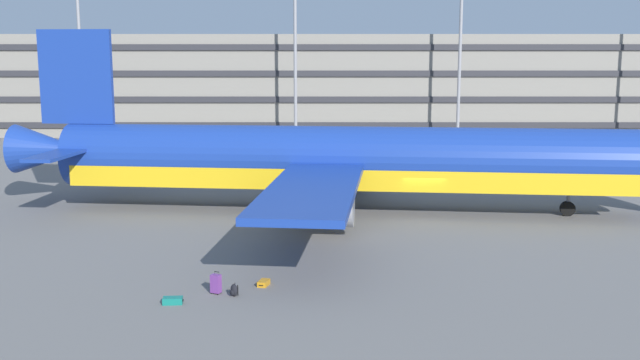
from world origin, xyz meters
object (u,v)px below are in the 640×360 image
object	(u,v)px
backpack_orange	(235,290)
suitcase_black	(174,300)
suitcase_scuffed	(265,283)
suitcase_laid_flat	(217,283)
airliner	(340,161)

from	to	relation	value
backpack_orange	suitcase_black	bearing A→B (deg)	-158.59
suitcase_scuffed	backpack_orange	bearing A→B (deg)	-127.98
backpack_orange	suitcase_scuffed	bearing A→B (deg)	52.02
backpack_orange	suitcase_laid_flat	bearing A→B (deg)	155.06
suitcase_black	suitcase_laid_flat	world-z (taller)	suitcase_laid_flat
airliner	backpack_orange	distance (m)	17.58
airliner	suitcase_black	bearing A→B (deg)	-111.76
suitcase_black	suitcase_laid_flat	size ratio (longest dim) A/B	0.90
suitcase_scuffed	airliner	bearing A→B (deg)	76.71
suitcase_black	backpack_orange	xyz separation A→B (m)	(2.30, 0.90, 0.11)
suitcase_black	suitcase_scuffed	world-z (taller)	suitcase_black
suitcase_laid_flat	backpack_orange	world-z (taller)	suitcase_laid_flat
suitcase_black	suitcase_laid_flat	distance (m)	2.01
suitcase_black	suitcase_scuffed	bearing A→B (deg)	34.24
suitcase_laid_flat	backpack_orange	distance (m)	0.87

